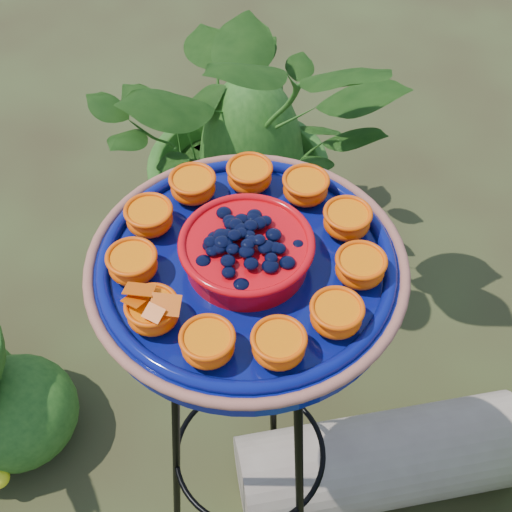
% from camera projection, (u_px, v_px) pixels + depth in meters
% --- Properties ---
extents(ground_plane, '(20.00, 20.00, 0.00)m').
position_uv_depth(ground_plane, '(271.00, 498.00, 1.68)').
color(ground_plane, '#2E2114').
rests_on(ground_plane, ground).
extents(tripod_stand, '(0.38, 0.38, 0.85)m').
position_uv_depth(tripod_stand, '(249.00, 398.00, 1.27)').
color(tripod_stand, black).
rests_on(tripod_stand, ground).
extents(feeder_dish, '(0.53, 0.53, 0.10)m').
position_uv_depth(feeder_dish, '(247.00, 264.00, 0.99)').
color(feeder_dish, '#081063').
rests_on(feeder_dish, tripod_stand).
extents(driftwood_log, '(0.61, 0.62, 0.22)m').
position_uv_depth(driftwood_log, '(381.00, 460.00, 1.63)').
color(driftwood_log, gray).
rests_on(driftwood_log, ground).
extents(shrub_back_left, '(0.98, 0.95, 0.84)m').
position_uv_depth(shrub_back_left, '(252.00, 139.00, 1.89)').
color(shrub_back_left, '#1D4913').
rests_on(shrub_back_left, ground).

